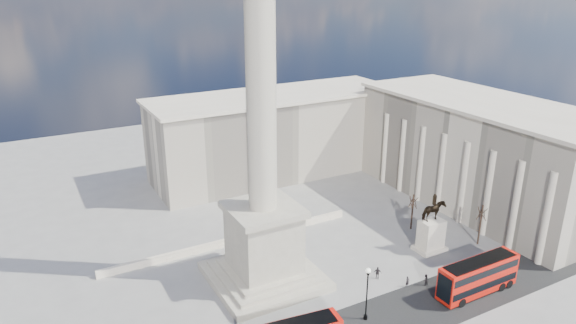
{
  "coord_description": "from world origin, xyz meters",
  "views": [
    {
      "loc": [
        -25.78,
        -48.95,
        38.58
      ],
      "look_at": [
        2.9,
        3.66,
        16.78
      ],
      "focal_mm": 32.0,
      "sensor_mm": 36.0,
      "label": 1
    }
  ],
  "objects_px": {
    "equestrian_statue": "(431,231)",
    "pedestrian_standing": "(425,280)",
    "nelsons_column": "(263,191)",
    "red_bus_c": "(478,276)",
    "victorian_lamp": "(367,290)",
    "pedestrian_crossing": "(378,273)",
    "pedestrian_walking": "(407,282)"
  },
  "relations": [
    {
      "from": "red_bus_c",
      "to": "victorian_lamp",
      "type": "relative_size",
      "value": 1.68
    },
    {
      "from": "pedestrian_walking",
      "to": "pedestrian_standing",
      "type": "relative_size",
      "value": 0.93
    },
    {
      "from": "victorian_lamp",
      "to": "nelsons_column",
      "type": "bearing_deg",
      "value": 116.71
    },
    {
      "from": "nelsons_column",
      "to": "equestrian_statue",
      "type": "xyz_separation_m",
      "value": [
        25.11,
        -4.76,
        -9.71
      ]
    },
    {
      "from": "red_bus_c",
      "to": "pedestrian_crossing",
      "type": "distance_m",
      "value": 12.79
    },
    {
      "from": "pedestrian_standing",
      "to": "victorian_lamp",
      "type": "bearing_deg",
      "value": 8.15
    },
    {
      "from": "victorian_lamp",
      "to": "equestrian_statue",
      "type": "height_order",
      "value": "equestrian_statue"
    },
    {
      "from": "red_bus_c",
      "to": "pedestrian_walking",
      "type": "relative_size",
      "value": 7.67
    },
    {
      "from": "equestrian_statue",
      "to": "pedestrian_standing",
      "type": "height_order",
      "value": "equestrian_statue"
    },
    {
      "from": "pedestrian_standing",
      "to": "pedestrian_crossing",
      "type": "distance_m",
      "value": 6.26
    },
    {
      "from": "equestrian_statue",
      "to": "pedestrian_standing",
      "type": "bearing_deg",
      "value": -136.46
    },
    {
      "from": "victorian_lamp",
      "to": "pedestrian_crossing",
      "type": "relative_size",
      "value": 3.98
    },
    {
      "from": "pedestrian_walking",
      "to": "pedestrian_standing",
      "type": "distance_m",
      "value": 2.46
    },
    {
      "from": "red_bus_c",
      "to": "victorian_lamp",
      "type": "xyz_separation_m",
      "value": [
        -15.84,
        2.48,
        1.63
      ]
    },
    {
      "from": "victorian_lamp",
      "to": "pedestrian_crossing",
      "type": "distance_m",
      "value": 9.77
    },
    {
      "from": "victorian_lamp",
      "to": "pedestrian_standing",
      "type": "height_order",
      "value": "victorian_lamp"
    },
    {
      "from": "nelsons_column",
      "to": "pedestrian_crossing",
      "type": "distance_m",
      "value": 19.46
    },
    {
      "from": "nelsons_column",
      "to": "red_bus_c",
      "type": "relative_size",
      "value": 4.24
    },
    {
      "from": "red_bus_c",
      "to": "pedestrian_crossing",
      "type": "height_order",
      "value": "red_bus_c"
    },
    {
      "from": "nelsons_column",
      "to": "pedestrian_walking",
      "type": "bearing_deg",
      "value": -34.07
    },
    {
      "from": "red_bus_c",
      "to": "pedestrian_standing",
      "type": "xyz_separation_m",
      "value": [
        -4.61,
        4.48,
        -1.68
      ]
    },
    {
      "from": "red_bus_c",
      "to": "equestrian_statue",
      "type": "relative_size",
      "value": 1.29
    },
    {
      "from": "red_bus_c",
      "to": "pedestrian_crossing",
      "type": "bearing_deg",
      "value": 135.86
    },
    {
      "from": "pedestrian_standing",
      "to": "pedestrian_crossing",
      "type": "height_order",
      "value": "pedestrian_crossing"
    },
    {
      "from": "pedestrian_walking",
      "to": "pedestrian_crossing",
      "type": "distance_m",
      "value": 4.11
    },
    {
      "from": "pedestrian_standing",
      "to": "pedestrian_crossing",
      "type": "bearing_deg",
      "value": -45.64
    },
    {
      "from": "equestrian_statue",
      "to": "pedestrian_crossing",
      "type": "distance_m",
      "value": 12.09
    },
    {
      "from": "red_bus_c",
      "to": "victorian_lamp",
      "type": "bearing_deg",
      "value": 170.9
    },
    {
      "from": "equestrian_statue",
      "to": "pedestrian_walking",
      "type": "bearing_deg",
      "value": -148.02
    },
    {
      "from": "red_bus_c",
      "to": "pedestrian_crossing",
      "type": "relative_size",
      "value": 6.67
    },
    {
      "from": "equestrian_statue",
      "to": "pedestrian_standing",
      "type": "relative_size",
      "value": 5.55
    },
    {
      "from": "victorian_lamp",
      "to": "pedestrian_standing",
      "type": "distance_m",
      "value": 11.88
    }
  ]
}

